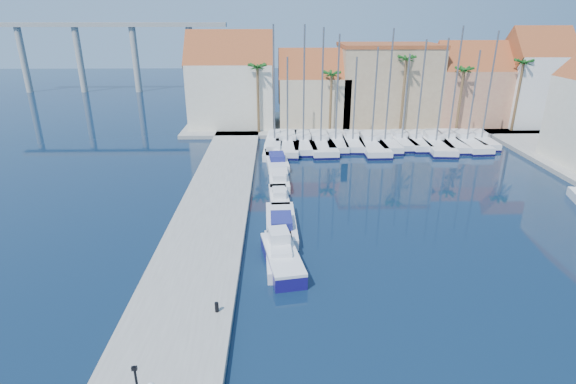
{
  "coord_description": "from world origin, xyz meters",
  "views": [
    {
      "loc": [
        -3.48,
        -19.94,
        15.7
      ],
      "look_at": [
        -2.65,
        12.37,
        3.0
      ],
      "focal_mm": 28.0,
      "sensor_mm": 36.0,
      "label": 1
    }
  ],
  "objects": [
    {
      "name": "ground",
      "position": [
        0.0,
        0.0,
        0.0
      ],
      "size": [
        260.0,
        260.0,
        0.0
      ],
      "primitive_type": "plane",
      "color": "black",
      "rests_on": "ground"
    },
    {
      "name": "quay_west",
      "position": [
        -9.0,
        13.5,
        0.25
      ],
      "size": [
        6.0,
        77.0,
        0.5
      ],
      "primitive_type": "cube",
      "color": "gray",
      "rests_on": "ground"
    },
    {
      "name": "shore_north",
      "position": [
        10.0,
        48.0,
        0.25
      ],
      "size": [
        54.0,
        16.0,
        0.5
      ],
      "primitive_type": "cube",
      "color": "gray",
      "rests_on": "ground"
    },
    {
      "name": "bollard",
      "position": [
        -6.88,
        0.79,
        0.78
      ],
      "size": [
        0.23,
        0.23,
        0.56
      ],
      "primitive_type": "cylinder",
      "color": "black",
      "rests_on": "quay_west"
    },
    {
      "name": "fishing_boat",
      "position": [
        -3.23,
        6.48,
        0.71
      ],
      "size": [
        3.05,
        6.34,
        2.13
      ],
      "rotation": [
        0.0,
        0.0,
        0.18
      ],
      "color": "navy",
      "rests_on": "ground"
    },
    {
      "name": "motorboat_west_0",
      "position": [
        -3.31,
        7.07,
        0.51
      ],
      "size": [
        2.29,
        6.24,
        1.4
      ],
      "rotation": [
        0.0,
        0.0,
        0.05
      ],
      "color": "white",
      "rests_on": "ground"
    },
    {
      "name": "motorboat_west_1",
      "position": [
        -3.21,
        11.9,
        0.51
      ],
      "size": [
        2.49,
        7.23,
        1.4
      ],
      "rotation": [
        0.0,
        0.0,
        0.03
      ],
      "color": "white",
      "rests_on": "ground"
    },
    {
      "name": "motorboat_west_2",
      "position": [
        -3.34,
        17.56,
        0.51
      ],
      "size": [
        1.92,
        5.17,
        1.4
      ],
      "rotation": [
        0.0,
        0.0,
        0.06
      ],
      "color": "white",
      "rests_on": "ground"
    },
    {
      "name": "motorboat_west_3",
      "position": [
        -3.3,
        22.12,
        0.51
      ],
      "size": [
        2.1,
        6.01,
        1.4
      ],
      "rotation": [
        0.0,
        0.0,
        0.03
      ],
      "color": "white",
      "rests_on": "ground"
    },
    {
      "name": "motorboat_west_4",
      "position": [
        -3.53,
        28.76,
        0.51
      ],
      "size": [
        2.84,
        7.32,
        1.4
      ],
      "rotation": [
        0.0,
        0.0,
        0.08
      ],
      "color": "white",
      "rests_on": "ground"
    },
    {
      "name": "motorboat_west_5",
      "position": [
        -3.86,
        32.97,
        0.51
      ],
      "size": [
        2.65,
        7.46,
        1.4
      ],
      "rotation": [
        0.0,
        0.0,
        -0.04
      ],
      "color": "white",
      "rests_on": "ground"
    },
    {
      "name": "motorboat_west_6",
      "position": [
        -3.23,
        38.43,
        0.51
      ],
      "size": [
        2.76,
        7.23,
        1.4
      ],
      "rotation": [
        0.0,
        0.0,
        -0.07
      ],
      "color": "white",
      "rests_on": "ground"
    },
    {
      "name": "sailboat_0",
      "position": [
        -3.75,
        37.03,
        0.67
      ],
      "size": [
        2.68,
        8.36,
        14.82
      ],
      "rotation": [
        0.0,
        0.0,
        -0.06
      ],
      "color": "white",
      "rests_on": "ground"
    },
    {
      "name": "sailboat_1",
      "position": [
        -2.08,
        35.87,
        0.55
      ],
      "size": [
        3.93,
        11.94,
        11.22
      ],
      "rotation": [
        0.0,
        0.0,
        -0.07
      ],
      "color": "white",
      "rests_on": "ground"
    },
    {
      "name": "sailboat_2",
      "position": [
        -0.13,
        36.16,
        0.61
      ],
      "size": [
        3.05,
        10.6,
        14.82
      ],
      "rotation": [
        0.0,
        0.0,
        0.03
      ],
      "color": "white",
      "rests_on": "ground"
    },
    {
      "name": "sailboat_3",
      "position": [
        2.04,
        35.81,
        0.59
      ],
      "size": [
        3.64,
        11.75,
        14.51
      ],
      "rotation": [
        0.0,
        0.0,
        0.05
      ],
      "color": "white",
      "rests_on": "ground"
    },
    {
      "name": "sailboat_4",
      "position": [
        4.08,
        36.63,
        0.61
      ],
      "size": [
        2.63,
        9.65,
        13.75
      ],
      "rotation": [
        0.0,
        0.0,
        -0.01
      ],
      "color": "white",
      "rests_on": "ground"
    },
    {
      "name": "sailboat_5",
      "position": [
        6.29,
        36.48,
        0.58
      ],
      "size": [
        2.79,
        9.15,
        11.13
      ],
      "rotation": [
        0.0,
        0.0,
        -0.04
      ],
      "color": "white",
      "rests_on": "ground"
    },
    {
      "name": "sailboat_6",
      "position": [
        8.48,
        35.4,
        0.57
      ],
      "size": [
        3.13,
        11.36,
        12.37
      ],
      "rotation": [
        0.0,
        0.0,
        0.01
      ],
      "color": "white",
      "rests_on": "ground"
    },
    {
      "name": "sailboat_7",
      "position": [
        10.33,
        36.09,
        0.62
      ],
      "size": [
        2.93,
        9.48,
        14.39
      ],
      "rotation": [
        0.0,
        0.0,
        0.05
      ],
      "color": "white",
      "rests_on": "ground"
    },
    {
      "name": "sailboat_8",
      "position": [
        12.68,
        36.68,
        0.6
      ],
      "size": [
        2.77,
        8.61,
        11.44
      ],
      "rotation": [
        0.0,
        0.0,
        0.06
      ],
      "color": "white",
      "rests_on": "ground"
    },
    {
      "name": "sailboat_9",
      "position": [
        14.44,
        36.3,
        0.63
      ],
      "size": [
        2.29,
        8.46,
        13.15
      ],
      "rotation": [
        0.0,
        0.0,
        0.01
      ],
      "color": "white",
      "rests_on": "ground"
    },
    {
      "name": "sailboat_10",
      "position": [
        16.81,
        35.59,
        0.58
      ],
      "size": [
        3.86,
        11.43,
        13.34
      ],
      "rotation": [
        0.0,
        0.0,
        -0.08
      ],
      "color": "white",
      "rests_on": "ground"
    },
    {
      "name": "sailboat_11",
      "position": [
        18.66,
        36.39,
        0.61
      ],
      "size": [
        2.7,
        10.04,
        14.67
      ],
      "rotation": [
        0.0,
        0.0,
        -0.0
      ],
      "color": "white",
      "rests_on": "ground"
    },
    {
      "name": "sailboat_12",
      "position": [
        20.92,
        36.1,
        0.57
      ],
      "size": [
        3.46,
        10.59,
        11.91
      ],
      "rotation": [
        0.0,
        0.0,
        0.07
      ],
      "color": "white",
      "rests_on": "ground"
    },
    {
      "name": "sailboat_13",
      "position": [
        23.18,
        36.68,
        0.65
      ],
      "size": [
        2.45,
        8.33,
        14.1
      ],
      "rotation": [
        0.0,
        0.0,
        -0.03
      ],
      "color": "white",
      "rests_on": "ground"
    },
    {
      "name": "building_0",
      "position": [
        -10.0,
        47.0,
        6.52
      ],
      "size": [
        12.3,
        9.0,
        13.5
      ],
      "color": "beige",
      "rests_on": "shore_north"
    },
    {
      "name": "building_1",
      "position": [
        2.0,
        47.0,
        5.3
      ],
      "size": [
        10.3,
        8.0,
        11.0
      ],
      "color": "beige",
      "rests_on": "shore_north"
    },
    {
      "name": "building_2",
      "position": [
        13.0,
        48.0,
        6.26
      ],
      "size": [
        14.2,
        10.2,
        11.5
      ],
      "color": "tan",
      "rests_on": "shore_north"
    },
    {
      "name": "building_3",
      "position": [
        25.0,
        47.0,
        5.86
      ],
      "size": [
        10.3,
        8.0,
        12.0
      ],
      "color": "tan",
      "rests_on": "shore_north"
    },
    {
      "name": "building_4",
      "position": [
        34.0,
        46.0,
        6.97
      ],
      "size": [
        8.3,
        8.0,
        14.0
      ],
      "color": "white",
      "rests_on": "shore_north"
    },
    {
      "name": "palm_0",
      "position": [
        -6.0,
        42.0,
        9.08
      ],
      "size": [
        2.6,
        2.6,
        10.15
      ],
      "color": "brown",
      "rests_on": "shore_north"
    },
    {
      "name": "palm_1",
      "position": [
        4.0,
        42.0,
        8.14
      ],
      "size": [
        2.6,
        2.6,
        9.15
      ],
      "color": "brown",
      "rests_on": "shore_north"
    },
    {
      "name": "palm_2",
      "position": [
        14.0,
        42.0,
        10.02
      ],
      "size": [
        2.6,
        2.6,
        11.15
      ],
      "color": "brown",
      "rests_on": "shore_north"
    },
    {
      "name": "palm_3",
      "position": [
        22.0,
        42.0,
        8.61
      ],
      "size": [
        2.6,
        2.6,
        9.65
      ],
      "color": "brown",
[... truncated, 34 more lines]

